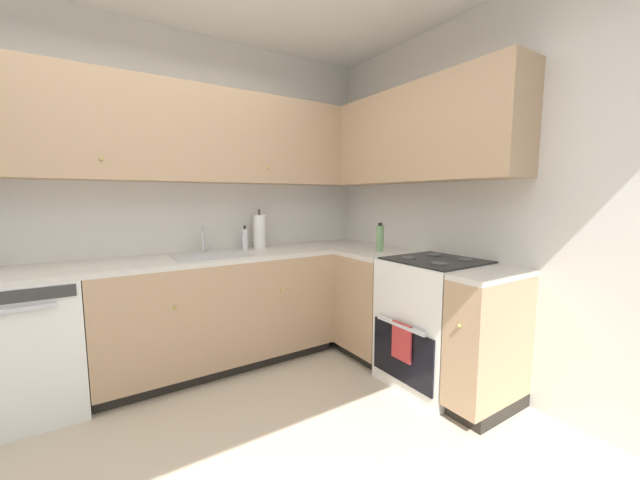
% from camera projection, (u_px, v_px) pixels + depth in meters
% --- Properties ---
extents(wall_back, '(4.02, 0.05, 2.68)m').
position_uv_depth(wall_back, '(147.00, 201.00, 2.84)').
color(wall_back, silver).
rests_on(wall_back, ground_plane).
extents(wall_right, '(0.05, 3.37, 2.68)m').
position_uv_depth(wall_right, '(491.00, 201.00, 2.54)').
color(wall_right, silver).
rests_on(wall_right, ground_plane).
extents(dishwasher, '(0.60, 0.63, 0.88)m').
position_uv_depth(dishwasher, '(30.00, 346.00, 2.27)').
color(dishwasher, white).
rests_on(dishwasher, ground_plane).
extents(lower_cabinets_back, '(1.82, 0.62, 0.88)m').
position_uv_depth(lower_cabinets_back, '(220.00, 312.00, 2.93)').
color(lower_cabinets_back, tan).
rests_on(lower_cabinets_back, ground_plane).
extents(countertop_back, '(3.03, 0.60, 0.03)m').
position_uv_depth(countertop_back, '(218.00, 257.00, 2.87)').
color(countertop_back, beige).
rests_on(countertop_back, lower_cabinets_back).
extents(lower_cabinets_right, '(0.62, 1.40, 0.88)m').
position_uv_depth(lower_cabinets_right, '(407.00, 315.00, 2.84)').
color(lower_cabinets_right, tan).
rests_on(lower_cabinets_right, ground_plane).
extents(countertop_right, '(0.60, 1.40, 0.03)m').
position_uv_depth(countertop_right, '(409.00, 259.00, 2.78)').
color(countertop_right, beige).
rests_on(countertop_right, lower_cabinets_right).
extents(oven_range, '(0.68, 0.62, 1.07)m').
position_uv_depth(oven_range, '(434.00, 321.00, 2.64)').
color(oven_range, white).
rests_on(oven_range, ground_plane).
extents(upper_cabinets_back, '(2.71, 0.34, 0.72)m').
position_uv_depth(upper_cabinets_back, '(188.00, 135.00, 2.79)').
color(upper_cabinets_back, tan).
extents(upper_cabinets_right, '(0.32, 1.95, 0.72)m').
position_uv_depth(upper_cabinets_right, '(405.00, 138.00, 2.92)').
color(upper_cabinets_right, tan).
extents(sink, '(0.56, 0.40, 0.10)m').
position_uv_depth(sink, '(212.00, 261.00, 2.81)').
color(sink, '#B7B7BC').
rests_on(sink, countertop_back).
extents(faucet, '(0.07, 0.16, 0.22)m').
position_uv_depth(faucet, '(204.00, 237.00, 2.97)').
color(faucet, silver).
rests_on(faucet, countertop_back).
extents(soap_bottle, '(0.05, 0.05, 0.21)m').
position_uv_depth(soap_bottle, '(245.00, 239.00, 3.17)').
color(soap_bottle, silver).
rests_on(soap_bottle, countertop_back).
extents(paper_towel_roll, '(0.11, 0.11, 0.36)m').
position_uv_depth(paper_towel_roll, '(260.00, 232.00, 3.21)').
color(paper_towel_roll, white).
rests_on(paper_towel_roll, countertop_back).
extents(oil_bottle, '(0.06, 0.06, 0.24)m').
position_uv_depth(oil_bottle, '(380.00, 238.00, 3.04)').
color(oil_bottle, '#729E66').
rests_on(oil_bottle, countertop_right).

